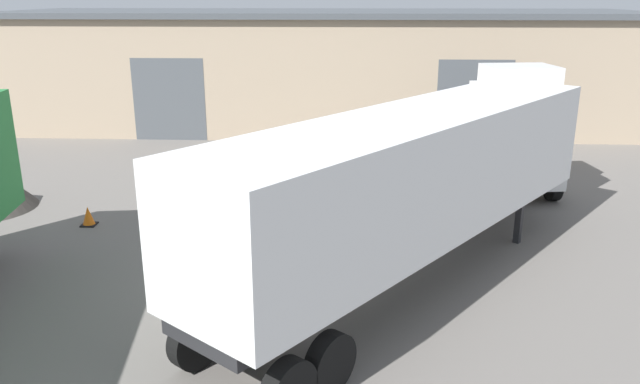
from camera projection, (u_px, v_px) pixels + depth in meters
ground_plane at (290, 279)px, 14.32m from camera, size 60.00×60.00×0.00m
warehouse_building at (324, 67)px, 31.22m from camera, size 30.70×9.77×5.47m
tractor_unit_white at (511, 133)px, 20.12m from camera, size 3.31×6.72×4.14m
container_trailer_grey at (415, 178)px, 13.28m from camera, size 9.35×11.14×3.90m
traffic_cone at (88, 217)px, 17.55m from camera, size 0.40×0.40×0.55m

